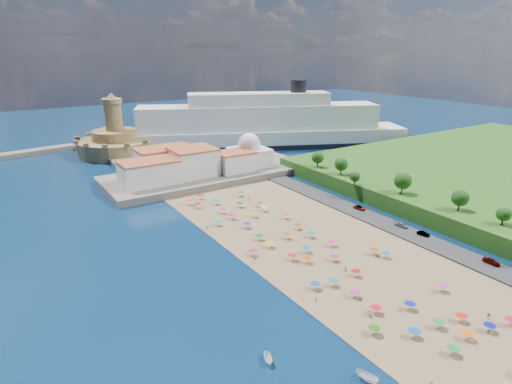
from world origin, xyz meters
TOP-DOWN VIEW (x-y plane):
  - ground at (0.00, 0.00)m, footprint 700.00×700.00m
  - terrace at (10.00, 73.00)m, footprint 90.00×36.00m
  - jetty at (-12.00, 108.00)m, footprint 18.00×70.00m
  - waterfront_buildings at (-3.05, 73.64)m, footprint 57.00×29.00m
  - domed_building at (30.00, 71.00)m, footprint 16.00×16.00m
  - fortress at (-12.00, 138.00)m, footprint 40.00×40.00m
  - cruise_ship at (62.68, 112.80)m, footprint 164.97×93.50m
  - beach_parasols at (-0.58, -10.60)m, footprint 32.24×117.11m
  - beachgoers at (-5.64, -3.05)m, footprint 30.22×104.09m
  - moored_boats at (-26.72, -46.01)m, footprint 14.31×17.46m
  - parked_cars at (36.00, -14.62)m, footprint 2.71×51.64m
  - hillside_trees at (48.11, -7.44)m, footprint 13.21×109.79m

SIDE VIEW (x-z plane):
  - ground at x=0.00m, z-range 0.00..0.00m
  - moored_boats at x=-26.72m, z-range -0.05..1.61m
  - beachgoers at x=-5.64m, z-range 0.19..2.05m
  - jetty at x=-12.00m, z-range 0.00..2.40m
  - parked_cars at x=36.00m, z-range 0.63..2.08m
  - terrace at x=10.00m, z-range 0.00..3.00m
  - beach_parasols at x=-0.58m, z-range 1.05..3.25m
  - fortress at x=-12.00m, z-range -9.52..22.88m
  - waterfront_buildings at x=-3.05m, z-range 2.38..13.38m
  - domed_building at x=30.00m, z-range 1.47..16.47m
  - hillside_trees at x=48.11m, z-range 6.32..14.03m
  - cruise_ship at x=62.68m, z-range -7.57..29.58m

